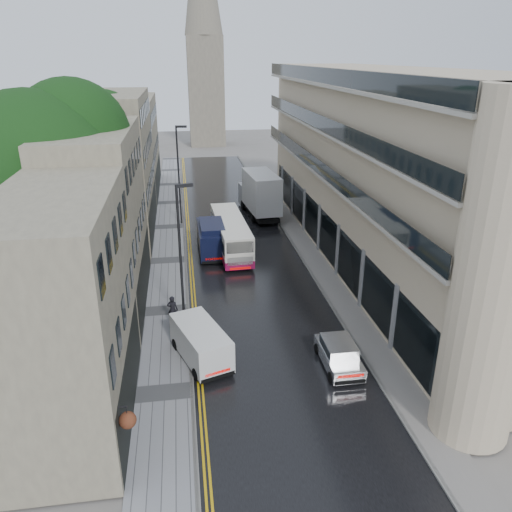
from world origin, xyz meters
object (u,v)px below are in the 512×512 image
object	(u,v)px
tree_near	(42,206)
white_van	(196,363)
navy_van	(201,246)
silver_hatchback	(332,370)
pedestrian	(173,310)
lamp_post_near	(181,260)
white_lorry	(252,200)
cream_bus	(223,247)
tree_far	(86,170)
lamp_post_far	(179,176)

from	to	relation	value
tree_near	white_van	size ratio (longest dim) A/B	3.15
navy_van	white_van	bearing A→B (deg)	-94.28
silver_hatchback	pedestrian	distance (m)	10.34
white_van	lamp_post_near	bearing A→B (deg)	76.54
white_lorry	lamp_post_near	xyz separation A→B (m)	(-6.81, -19.26, 2.12)
white_lorry	lamp_post_near	bearing A→B (deg)	-114.50
pedestrian	cream_bus	bearing A→B (deg)	-101.45
tree_near	cream_bus	world-z (taller)	tree_near
white_lorry	pedestrian	distance (m)	20.15
white_lorry	navy_van	world-z (taller)	white_lorry
cream_bus	white_van	xyz separation A→B (m)	(-2.61, -14.73, -0.33)
white_lorry	silver_hatchback	xyz separation A→B (m)	(0.23, -25.58, -1.53)
cream_bus	white_lorry	bearing A→B (deg)	66.90
tree_far	lamp_post_near	xyz separation A→B (m)	(7.41, -16.05, -1.86)
navy_van	cream_bus	bearing A→B (deg)	-12.26
cream_bus	lamp_post_near	world-z (taller)	lamp_post_near
tree_near	cream_bus	size ratio (longest dim) A/B	1.43
navy_van	lamp_post_near	size ratio (longest dim) A/B	0.63
cream_bus	pedestrian	size ratio (longest dim) A/B	5.54
pedestrian	lamp_post_far	xyz separation A→B (m)	(0.71, 19.13, 3.63)
tree_near	lamp_post_near	xyz separation A→B (m)	(7.71, -3.05, -2.58)
navy_van	lamp_post_near	world-z (taller)	lamp_post_near
tree_far	pedestrian	world-z (taller)	tree_far
tree_far	lamp_post_near	distance (m)	17.78
lamp_post_far	white_van	bearing A→B (deg)	-83.44
silver_hatchback	navy_van	world-z (taller)	navy_van
navy_van	lamp_post_near	distance (m)	10.44
white_van	tree_near	bearing A→B (deg)	116.02
cream_bus	lamp_post_near	size ratio (longest dim) A/B	1.14
tree_near	silver_hatchback	size ratio (longest dim) A/B	3.70
navy_van	lamp_post_far	world-z (taller)	lamp_post_far
tree_near	lamp_post_near	world-z (taller)	tree_near
white_lorry	white_van	bearing A→B (deg)	-109.53
white_van	pedestrian	bearing A→B (deg)	82.36
white_van	navy_van	distance (m)	15.10
tree_near	white_lorry	size ratio (longest dim) A/B	1.63
cream_bus	lamp_post_far	size ratio (longest dim) A/B	1.08
silver_hatchback	white_van	world-z (taller)	white_van
navy_van	pedestrian	size ratio (longest dim) A/B	3.07
tree_near	tree_far	bearing A→B (deg)	88.68
cream_bus	navy_van	size ratio (longest dim) A/B	1.81
cream_bus	tree_far	bearing A→B (deg)	146.07
cream_bus	white_lorry	world-z (taller)	white_lorry
navy_van	lamp_post_far	distance (m)	10.43
navy_van	lamp_post_near	xyz separation A→B (m)	(-1.48, -9.90, 2.98)
white_lorry	navy_van	bearing A→B (deg)	-124.69
white_lorry	tree_near	bearing A→B (deg)	-136.88
white_lorry	pedestrian	bearing A→B (deg)	-116.81
tree_far	pedestrian	bearing A→B (deg)	-66.42
white_lorry	pedestrian	size ratio (longest dim) A/B	4.86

